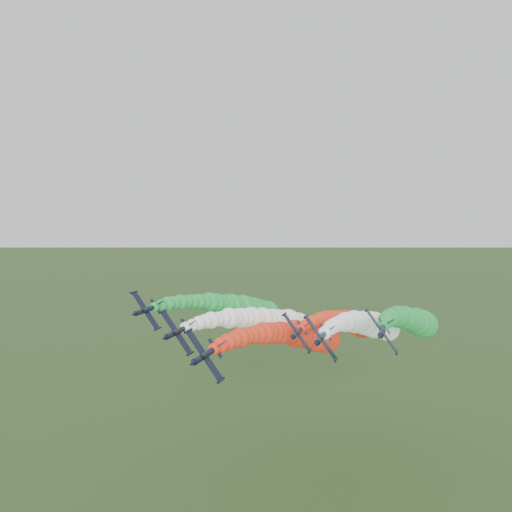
% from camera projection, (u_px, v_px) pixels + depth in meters
% --- Properties ---
extents(jet_lead, '(14.11, 64.91, 17.49)m').
position_uv_depth(jet_lead, '(303.00, 336.00, 110.79)').
color(jet_lead, black).
rests_on(jet_lead, ground).
extents(jet_inner_left, '(14.01, 64.82, 17.39)m').
position_uv_depth(jet_inner_left, '(273.00, 322.00, 122.13)').
color(jet_inner_left, black).
rests_on(jet_inner_left, ground).
extents(jet_inner_right, '(13.71, 64.51, 17.09)m').
position_uv_depth(jet_inner_right, '(370.00, 325.00, 118.68)').
color(jet_inner_right, black).
rests_on(jet_inner_right, ground).
extents(jet_outer_left, '(13.73, 64.54, 17.12)m').
position_uv_depth(jet_outer_left, '(240.00, 307.00, 132.88)').
color(jet_outer_left, black).
rests_on(jet_outer_left, ground).
extents(jet_outer_right, '(14.07, 64.88, 17.45)m').
position_uv_depth(jet_outer_right, '(412.00, 321.00, 121.12)').
color(jet_outer_right, black).
rests_on(jet_outer_right, ground).
extents(jet_trail, '(13.76, 64.56, 17.14)m').
position_uv_depth(jet_trail, '(350.00, 323.00, 132.96)').
color(jet_trail, black).
rests_on(jet_trail, ground).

